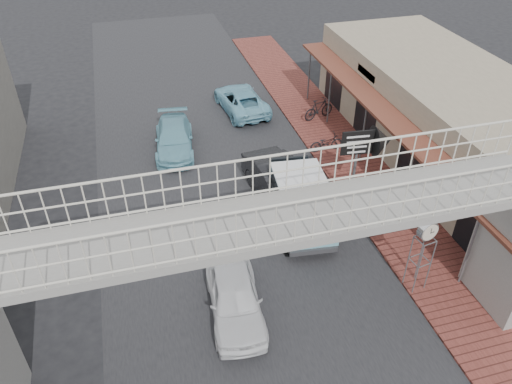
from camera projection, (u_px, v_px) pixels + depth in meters
ground at (243, 262)px, 18.05m from camera, size 120.00×120.00×0.00m
road_strip at (243, 262)px, 18.05m from camera, size 10.00×60.00×0.01m
sidewalk at (370, 187)px, 21.76m from camera, size 3.00×40.00×0.10m
shophouse_row at (457, 124)px, 22.35m from camera, size 7.20×18.00×4.00m
footbridge at (279, 277)px, 13.06m from camera, size 16.40×2.40×6.34m
white_hatchback at (235, 296)px, 15.81m from camera, size 1.97×4.17×1.38m
dark_sedan at (281, 184)px, 20.59m from camera, size 2.25×5.09×1.62m
angkot_curb at (241, 100)px, 27.45m from camera, size 2.54×4.75×1.27m
angkot_far at (174, 138)px, 24.02m from camera, size 2.29×4.53×1.26m
angkot_van at (301, 198)px, 18.95m from camera, size 2.36×4.45×2.10m
motorcycle_near at (326, 143)px, 23.90m from camera, size 1.66×0.62×0.86m
motorcycle_far at (319, 109)px, 26.51m from camera, size 1.92×1.04×1.11m
street_clock at (427, 234)px, 15.64m from camera, size 0.71×0.61×2.78m
arrow_sign at (379, 142)px, 19.31m from camera, size 2.04×1.31×3.45m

